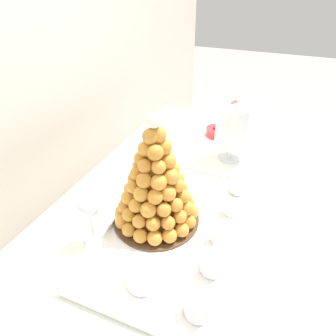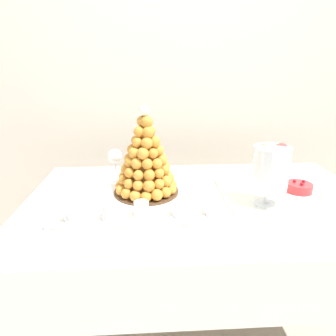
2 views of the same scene
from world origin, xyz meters
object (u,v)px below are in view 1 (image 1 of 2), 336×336
object	(u,v)px
dessert_cup_mid_left	(212,264)
wine_glass	(88,208)
macaron_goblet	(233,126)
dessert_cup_right	(238,186)
dessert_cup_centre	(220,235)
fruit_tart_plate	(217,133)
serving_tray	(178,228)
creme_brulee_ramekin	(143,279)
dessert_cup_left	(198,306)
dessert_cup_mid_right	(230,208)
croquembouche	(156,183)

from	to	relation	value
dessert_cup_mid_left	wine_glass	xyz separation A→B (m)	(-0.02, 0.36, 0.09)
macaron_goblet	wine_glass	world-z (taller)	macaron_goblet
dessert_cup_right	wine_glass	distance (m)	0.53
dessert_cup_centre	fruit_tart_plate	distance (m)	0.69
serving_tray	creme_brulee_ramekin	world-z (taller)	creme_brulee_ramekin
dessert_cup_centre	macaron_goblet	world-z (taller)	macaron_goblet
dessert_cup_right	fruit_tart_plate	distance (m)	0.45
serving_tray	dessert_cup_left	size ratio (longest dim) A/B	10.41
dessert_cup_left	creme_brulee_ramekin	xyz separation A→B (m)	(0.02, 0.15, -0.01)
dessert_cup_centre	dessert_cup_right	distance (m)	0.26
dessert_cup_left	dessert_cup_mid_left	xyz separation A→B (m)	(0.13, 0.00, 0.00)
creme_brulee_ramekin	wine_glass	bearing A→B (deg)	67.55
dessert_cup_mid_right	macaron_goblet	world-z (taller)	macaron_goblet
croquembouche	dessert_cup_mid_left	bearing A→B (deg)	-119.55
dessert_cup_centre	fruit_tart_plate	world-z (taller)	dessert_cup_centre
dessert_cup_mid_left	macaron_goblet	xyz separation A→B (m)	(0.60, 0.09, 0.12)
dessert_cup_left	dessert_cup_mid_right	bearing A→B (deg)	1.61
dessert_cup_mid_left	creme_brulee_ramekin	xyz separation A→B (m)	(-0.11, 0.15, -0.01)
croquembouche	creme_brulee_ramekin	bearing A→B (deg)	-164.04
dessert_cup_mid_right	wine_glass	world-z (taller)	wine_glass
dessert_cup_mid_right	dessert_cup_left	bearing A→B (deg)	-178.39
serving_tray	fruit_tart_plate	world-z (taller)	fruit_tart_plate
dessert_cup_centre	macaron_goblet	size ratio (longest dim) A/B	0.23
dessert_cup_right	wine_glass	bearing A→B (deg)	137.54
dessert_cup_right	creme_brulee_ramekin	xyz separation A→B (m)	(-0.47, 0.14, -0.01)
wine_glass	dessert_cup_right	bearing A→B (deg)	-42.46
serving_tray	dessert_cup_mid_right	size ratio (longest dim) A/B	12.90
dessert_cup_left	dessert_cup_mid_right	xyz separation A→B (m)	(0.37, 0.01, -0.00)
serving_tray	macaron_goblet	world-z (taller)	macaron_goblet
macaron_goblet	serving_tray	bearing A→B (deg)	174.22
serving_tray	dessert_cup_right	world-z (taller)	dessert_cup_right
wine_glass	dessert_cup_mid_left	bearing A→B (deg)	-86.96
dessert_cup_right	macaron_goblet	size ratio (longest dim) A/B	0.22
dessert_cup_mid_left	fruit_tart_plate	xyz separation A→B (m)	(0.78, 0.19, -0.02)
dessert_cup_mid_right	macaron_goblet	size ratio (longest dim) A/B	0.20
dessert_cup_left	fruit_tart_plate	distance (m)	0.93
fruit_tart_plate	dessert_cup_right	bearing A→B (deg)	-155.84
creme_brulee_ramekin	macaron_goblet	size ratio (longest dim) A/B	0.33
dessert_cup_centre	creme_brulee_ramekin	world-z (taller)	dessert_cup_centre
dessert_cup_right	croquembouche	bearing A→B (deg)	139.29
dessert_cup_mid_left	fruit_tart_plate	world-z (taller)	dessert_cup_mid_left
creme_brulee_ramekin	dessert_cup_centre	bearing A→B (deg)	-34.27
creme_brulee_ramekin	wine_glass	xyz separation A→B (m)	(0.09, 0.21, 0.10)
dessert_cup_mid_right	dessert_cup_mid_left	bearing A→B (deg)	-178.10
serving_tray	creme_brulee_ramekin	size ratio (longest dim) A/B	7.96
dessert_cup_mid_right	dessert_cup_right	world-z (taller)	dessert_cup_right
fruit_tart_plate	wine_glass	size ratio (longest dim) A/B	1.23
dessert_cup_mid_right	macaron_goblet	distance (m)	0.38
serving_tray	dessert_cup_mid_left	bearing A→B (deg)	-129.28
serving_tray	dessert_cup_left	xyz separation A→B (m)	(-0.24, -0.14, 0.03)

